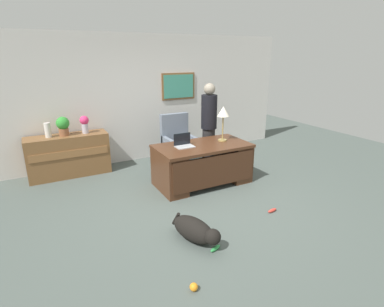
{
  "coord_description": "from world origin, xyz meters",
  "views": [
    {
      "loc": [
        -2.24,
        -3.82,
        2.29
      ],
      "look_at": [
        -0.04,
        0.3,
        0.75
      ],
      "focal_mm": 28.44,
      "sensor_mm": 36.0,
      "label": 1
    }
  ],
  "objects_px": {
    "laptop": "(184,143)",
    "vase_empty": "(48,130)",
    "dog_toy_ball": "(194,287)",
    "credenza": "(69,155)",
    "desk_lamp": "(223,114)",
    "dog_toy_plush": "(215,248)",
    "dog_lying": "(195,230)",
    "vase_with_flowers": "(85,123)",
    "desk": "(203,163)",
    "person_standing": "(209,125)",
    "dog_toy_bone": "(272,210)",
    "potted_plant": "(63,125)",
    "armchair": "(178,144)"
  },
  "relations": [
    {
      "from": "person_standing",
      "to": "dog_toy_bone",
      "type": "relative_size",
      "value": 9.86
    },
    {
      "from": "desk",
      "to": "dog_toy_bone",
      "type": "bearing_deg",
      "value": -74.5
    },
    {
      "from": "desk_lamp",
      "to": "vase_empty",
      "type": "distance_m",
      "value": 3.25
    },
    {
      "from": "desk_lamp",
      "to": "dog_toy_plush",
      "type": "relative_size",
      "value": 3.65
    },
    {
      "from": "dog_lying",
      "to": "dog_toy_plush",
      "type": "relative_size",
      "value": 4.56
    },
    {
      "from": "vase_empty",
      "to": "dog_toy_plush",
      "type": "relative_size",
      "value": 1.54
    },
    {
      "from": "desk",
      "to": "dog_toy_plush",
      "type": "bearing_deg",
      "value": -115.7
    },
    {
      "from": "laptop",
      "to": "vase_with_flowers",
      "type": "xyz_separation_m",
      "value": [
        -1.39,
        1.5,
        0.21
      ]
    },
    {
      "from": "dog_toy_ball",
      "to": "credenza",
      "type": "bearing_deg",
      "value": 99.8
    },
    {
      "from": "laptop",
      "to": "dog_toy_ball",
      "type": "relative_size",
      "value": 3.74
    },
    {
      "from": "person_standing",
      "to": "dog_toy_plush",
      "type": "xyz_separation_m",
      "value": [
        -1.43,
        -2.54,
        -0.88
      ]
    },
    {
      "from": "desk",
      "to": "laptop",
      "type": "bearing_deg",
      "value": 164.32
    },
    {
      "from": "credenza",
      "to": "potted_plant",
      "type": "distance_m",
      "value": 0.6
    },
    {
      "from": "vase_empty",
      "to": "armchair",
      "type": "bearing_deg",
      "value": -14.13
    },
    {
      "from": "dog_toy_bone",
      "to": "dog_toy_plush",
      "type": "height_order",
      "value": "same"
    },
    {
      "from": "desk",
      "to": "dog_toy_ball",
      "type": "relative_size",
      "value": 19.7
    },
    {
      "from": "person_standing",
      "to": "dog_toy_ball",
      "type": "bearing_deg",
      "value": -123.32
    },
    {
      "from": "desk_lamp",
      "to": "vase_with_flowers",
      "type": "height_order",
      "value": "desk_lamp"
    },
    {
      "from": "credenza",
      "to": "dog_toy_bone",
      "type": "height_order",
      "value": "credenza"
    },
    {
      "from": "vase_with_flowers",
      "to": "armchair",
      "type": "bearing_deg",
      "value": -19.23
    },
    {
      "from": "armchair",
      "to": "dog_toy_ball",
      "type": "xyz_separation_m",
      "value": [
        -1.4,
        -3.28,
        -0.45
      ]
    },
    {
      "from": "armchair",
      "to": "desk_lamp",
      "type": "relative_size",
      "value": 1.74
    },
    {
      "from": "dog_toy_bone",
      "to": "potted_plant",
      "type": "bearing_deg",
      "value": 129.83
    },
    {
      "from": "dog_lying",
      "to": "vase_with_flowers",
      "type": "xyz_separation_m",
      "value": [
        -0.74,
        3.13,
        0.85
      ]
    },
    {
      "from": "person_standing",
      "to": "dog_toy_plush",
      "type": "height_order",
      "value": "person_standing"
    },
    {
      "from": "desk_lamp",
      "to": "dog_toy_plush",
      "type": "xyz_separation_m",
      "value": [
        -1.33,
        -1.9,
        -1.23
      ]
    },
    {
      "from": "desk",
      "to": "laptop",
      "type": "distance_m",
      "value": 0.53
    },
    {
      "from": "desk",
      "to": "vase_empty",
      "type": "distance_m",
      "value": 2.93
    },
    {
      "from": "desk_lamp",
      "to": "dog_toy_plush",
      "type": "height_order",
      "value": "desk_lamp"
    },
    {
      "from": "potted_plant",
      "to": "dog_toy_bone",
      "type": "xyz_separation_m",
      "value": [
        2.52,
        -3.02,
        -0.98
      ]
    },
    {
      "from": "dog_toy_bone",
      "to": "desk_lamp",
      "type": "bearing_deg",
      "value": 87.49
    },
    {
      "from": "dog_toy_ball",
      "to": "desk_lamp",
      "type": "bearing_deg",
      "value": 51.4
    },
    {
      "from": "credenza",
      "to": "laptop",
      "type": "bearing_deg",
      "value": -40.61
    },
    {
      "from": "desk",
      "to": "dog_toy_plush",
      "type": "xyz_separation_m",
      "value": [
        -0.87,
        -1.82,
        -0.38
      ]
    },
    {
      "from": "laptop",
      "to": "person_standing",
      "type": "bearing_deg",
      "value": 35.2
    },
    {
      "from": "armchair",
      "to": "vase_with_flowers",
      "type": "distance_m",
      "value": 1.88
    },
    {
      "from": "desk_lamp",
      "to": "vase_empty",
      "type": "relative_size",
      "value": 2.37
    },
    {
      "from": "desk",
      "to": "vase_empty",
      "type": "height_order",
      "value": "vase_empty"
    },
    {
      "from": "person_standing",
      "to": "dog_lying",
      "type": "height_order",
      "value": "person_standing"
    },
    {
      "from": "dog_lying",
      "to": "dog_toy_ball",
      "type": "distance_m",
      "value": 0.87
    },
    {
      "from": "armchair",
      "to": "vase_empty",
      "type": "relative_size",
      "value": 4.12
    },
    {
      "from": "vase_empty",
      "to": "potted_plant",
      "type": "bearing_deg",
      "value": 0.0
    },
    {
      "from": "vase_with_flowers",
      "to": "dog_toy_plush",
      "type": "xyz_separation_m",
      "value": [
        0.86,
        -3.42,
        -0.98
      ]
    },
    {
      "from": "laptop",
      "to": "vase_empty",
      "type": "distance_m",
      "value": 2.55
    },
    {
      "from": "dog_lying",
      "to": "armchair",
      "type": "bearing_deg",
      "value": 69.08
    },
    {
      "from": "laptop",
      "to": "dog_toy_plush",
      "type": "xyz_separation_m",
      "value": [
        -0.53,
        -1.91,
        -0.77
      ]
    },
    {
      "from": "laptop",
      "to": "dog_toy_bone",
      "type": "xyz_separation_m",
      "value": [
        0.74,
        -1.52,
        -0.77
      ]
    },
    {
      "from": "dog_lying",
      "to": "potted_plant",
      "type": "height_order",
      "value": "potted_plant"
    },
    {
      "from": "desk",
      "to": "dog_toy_bone",
      "type": "relative_size",
      "value": 9.54
    },
    {
      "from": "dog_lying",
      "to": "dog_toy_bone",
      "type": "bearing_deg",
      "value": 4.32
    }
  ]
}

